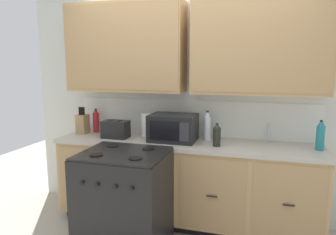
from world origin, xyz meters
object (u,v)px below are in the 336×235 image
object	(u,v)px
stove_range	(124,202)
microwave	(173,128)
bottle_clear	(207,126)
paper_towel_roll	(147,125)
bottle_red	(96,121)
bottle_dark	(217,135)
bottle_teal	(320,136)
knife_block	(83,123)
toaster	(116,129)

from	to	relation	value
stove_range	microwave	size ratio (longest dim) A/B	1.98
microwave	bottle_clear	size ratio (longest dim) A/B	1.53
paper_towel_roll	bottle_clear	distance (m)	0.68
stove_range	bottle_red	world-z (taller)	bottle_red
bottle_red	bottle_dark	world-z (taller)	bottle_red
microwave	bottle_red	distance (m)	1.01
stove_range	microwave	bearing A→B (deg)	65.22
bottle_red	bottle_teal	size ratio (longest dim) A/B	0.98
bottle_clear	microwave	bearing A→B (deg)	-157.16
microwave	bottle_dark	size ratio (longest dim) A/B	2.10
knife_block	paper_towel_roll	world-z (taller)	knife_block
stove_range	bottle_clear	distance (m)	1.16
paper_towel_roll	bottle_red	xyz separation A→B (m)	(-0.66, 0.06, 0.01)
microwave	knife_block	size ratio (longest dim) A/B	1.55
bottle_teal	microwave	bearing A→B (deg)	-179.03
toaster	bottle_red	world-z (taller)	bottle_red
knife_block	microwave	bearing A→B (deg)	-3.28
knife_block	bottle_clear	distance (m)	1.45
microwave	paper_towel_roll	xyz separation A→B (m)	(-0.34, 0.11, -0.01)
microwave	bottle_red	world-z (taller)	bottle_red
toaster	knife_block	distance (m)	0.49
bottle_teal	bottle_dark	distance (m)	0.95
toaster	bottle_teal	world-z (taller)	bottle_teal
bottle_dark	knife_block	bearing A→B (deg)	174.07
knife_block	bottle_red	size ratio (longest dim) A/B	1.10
toaster	knife_block	size ratio (longest dim) A/B	0.90
stove_range	bottle_teal	size ratio (longest dim) A/B	3.32
stove_range	bottle_dark	bearing A→B (deg)	34.59
microwave	bottle_teal	size ratio (longest dim) A/B	1.68
paper_towel_roll	bottle_dark	bearing A→B (deg)	-14.59
knife_block	paper_towel_roll	bearing A→B (deg)	3.37
microwave	bottle_red	xyz separation A→B (m)	(-1.00, 0.17, -0.00)
bottle_clear	toaster	bearing A→B (deg)	-169.18
stove_range	paper_towel_roll	world-z (taller)	paper_towel_roll
stove_range	microwave	xyz separation A→B (m)	(0.29, 0.63, 0.59)
microwave	bottle_teal	xyz separation A→B (m)	(1.42, 0.02, -0.00)
bottle_teal	bottle_clear	distance (m)	1.09
toaster	bottle_clear	size ratio (longest dim) A/B	0.89
toaster	paper_towel_roll	xyz separation A→B (m)	(0.30, 0.15, 0.03)
microwave	bottle_dark	bearing A→B (deg)	-12.08
bottle_dark	bottle_clear	bearing A→B (deg)	119.09
microwave	bottle_teal	distance (m)	1.42
bottle_dark	toaster	bearing A→B (deg)	177.12
bottle_dark	paper_towel_roll	bearing A→B (deg)	165.41
stove_range	knife_block	xyz separation A→B (m)	(-0.83, 0.69, 0.56)
toaster	paper_towel_roll	bearing A→B (deg)	27.02
stove_range	toaster	xyz separation A→B (m)	(-0.35, 0.58, 0.54)
bottle_dark	bottle_red	bearing A→B (deg)	169.68
toaster	knife_block	xyz separation A→B (m)	(-0.47, 0.11, 0.02)
bottle_red	bottle_dark	xyz separation A→B (m)	(1.47, -0.27, -0.03)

